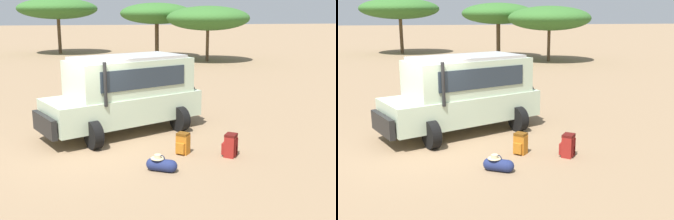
# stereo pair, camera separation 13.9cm
# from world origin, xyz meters

# --- Properties ---
(ground_plane) EXTENTS (320.00, 320.00, 0.00)m
(ground_plane) POSITION_xyz_m (0.00, 0.00, 0.00)
(ground_plane) COLOR #8C7051
(safari_vehicle) EXTENTS (5.43, 3.71, 2.44)m
(safari_vehicle) POSITION_xyz_m (1.29, 1.25, 1.29)
(safari_vehicle) COLOR #B2C6A8
(safari_vehicle) RESTS_ON ground_plane
(backpack_beside_front_wheel) EXTENTS (0.43, 0.43, 0.59)m
(backpack_beside_front_wheel) POSITION_xyz_m (2.38, -1.29, 0.28)
(backpack_beside_front_wheel) COLOR #B26619
(backpack_beside_front_wheel) RESTS_ON ground_plane
(backpack_cluster_center) EXTENTS (0.47, 0.46, 0.62)m
(backpack_cluster_center) POSITION_xyz_m (3.53, -1.82, 0.30)
(backpack_cluster_center) COLOR maroon
(backpack_cluster_center) RESTS_ON ground_plane
(duffel_bag_low_black_case) EXTENTS (0.70, 0.56, 0.41)m
(duffel_bag_low_black_case) POSITION_xyz_m (1.51, -2.32, 0.16)
(duffel_bag_low_black_case) COLOR navy
(duffel_bag_low_black_case) RESTS_ON ground_plane
(acacia_tree_centre_back) EXTENTS (7.69, 7.54, 5.35)m
(acacia_tree_centre_back) POSITION_xyz_m (-0.42, 29.99, 4.34)
(acacia_tree_centre_back) COLOR brown
(acacia_tree_centre_back) RESTS_ON ground_plane
(acacia_tree_right_mid) EXTENTS (6.51, 5.82, 4.81)m
(acacia_tree_right_mid) POSITION_xyz_m (8.02, 23.96, 3.86)
(acacia_tree_right_mid) COLOR brown
(acacia_tree_right_mid) RESTS_ON ground_plane
(acacia_tree_far_right) EXTENTS (6.76, 6.47, 4.46)m
(acacia_tree_far_right) POSITION_xyz_m (11.20, 19.59, 3.48)
(acacia_tree_far_right) COLOR brown
(acacia_tree_far_right) RESTS_ON ground_plane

